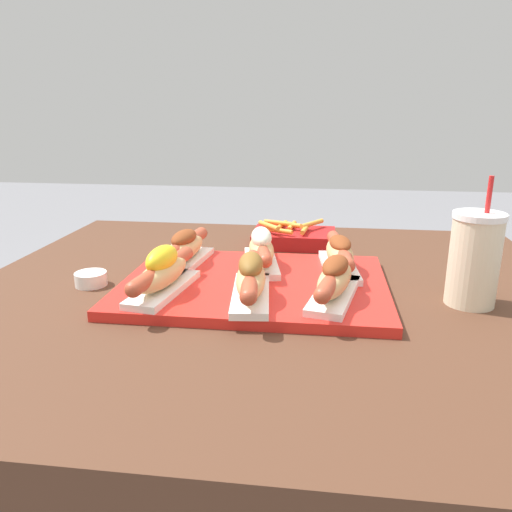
{
  "coord_description": "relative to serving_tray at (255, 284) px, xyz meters",
  "views": [
    {
      "loc": [
        0.09,
        -0.87,
        1.08
      ],
      "look_at": [
        -0.03,
        0.01,
        0.82
      ],
      "focal_mm": 35.0,
      "sensor_mm": 36.0,
      "label": 1
    }
  ],
  "objects": [
    {
      "name": "serving_tray",
      "position": [
        0.0,
        0.0,
        0.0
      ],
      "size": [
        0.48,
        0.36,
        0.02
      ],
      "color": "red",
      "rests_on": "patio_table"
    },
    {
      "name": "hot_dog_4",
      "position": [
        0.0,
        0.09,
        0.04
      ],
      "size": [
        0.09,
        0.22,
        0.08
      ],
      "color": "white",
      "rests_on": "serving_tray"
    },
    {
      "name": "drink_cup",
      "position": [
        0.37,
        -0.02,
        0.07
      ],
      "size": [
        0.08,
        0.08,
        0.22
      ],
      "color": "beige",
      "rests_on": "patio_table"
    },
    {
      "name": "patio_table",
      "position": [
        0.03,
        0.01,
        -0.39
      ],
      "size": [
        1.14,
        1.01,
        0.76
      ],
      "color": "#4C2D1E",
      "rests_on": "ground_plane"
    },
    {
      "name": "hot_dog_0",
      "position": [
        -0.15,
        -0.08,
        0.04
      ],
      "size": [
        0.09,
        0.23,
        0.08
      ],
      "color": "white",
      "rests_on": "serving_tray"
    },
    {
      "name": "hot_dog_5",
      "position": [
        0.16,
        0.08,
        0.04
      ],
      "size": [
        0.08,
        0.23,
        0.07
      ],
      "color": "white",
      "rests_on": "serving_tray"
    },
    {
      "name": "hot_dog_3",
      "position": [
        -0.15,
        0.07,
        0.04
      ],
      "size": [
        0.08,
        0.23,
        0.07
      ],
      "color": "white",
      "rests_on": "serving_tray"
    },
    {
      "name": "sauce_bowl",
      "position": [
        -0.31,
        -0.02,
        0.01
      ],
      "size": [
        0.06,
        0.06,
        0.03
      ],
      "color": "white",
      "rests_on": "patio_table"
    },
    {
      "name": "fries_basket",
      "position": [
        0.05,
        0.32,
        0.01
      ],
      "size": [
        0.2,
        0.14,
        0.06
      ],
      "color": "#B21919",
      "rests_on": "patio_table"
    },
    {
      "name": "hot_dog_1",
      "position": [
        0.01,
        -0.09,
        0.04
      ],
      "size": [
        0.08,
        0.23,
        0.08
      ],
      "color": "white",
      "rests_on": "serving_tray"
    },
    {
      "name": "hot_dog_2",
      "position": [
        0.14,
        -0.07,
        0.04
      ],
      "size": [
        0.1,
        0.22,
        0.07
      ],
      "color": "white",
      "rests_on": "serving_tray"
    }
  ]
}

